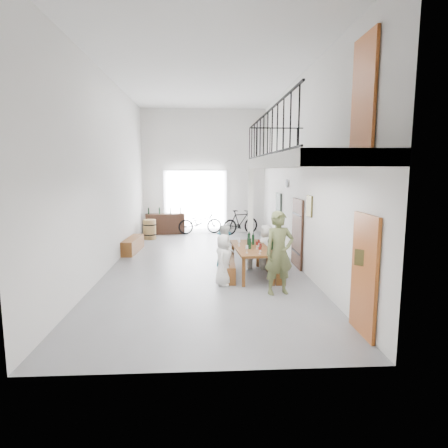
{
  "coord_description": "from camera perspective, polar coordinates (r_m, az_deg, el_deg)",
  "views": [
    {
      "loc": [
        -0.03,
        -10.95,
        2.83
      ],
      "look_at": [
        0.54,
        -0.5,
        1.31
      ],
      "focal_mm": 30.0,
      "sensor_mm": 36.0,
      "label": 1
    }
  ],
  "objects": [
    {
      "name": "potted_plant",
      "position": [
        12.26,
        8.64,
        -4.13
      ],
      "size": [
        0.51,
        0.48,
        0.45
      ],
      "primitive_type": "imported",
      "rotation": [
        0.0,
        0.0,
        0.42
      ],
      "color": "#1F5425",
      "rests_on": "ground"
    },
    {
      "name": "guest_left_c",
      "position": [
        10.36,
        0.21,
        -3.8
      ],
      "size": [
        0.61,
        0.73,
        1.34
      ],
      "primitive_type": "imported",
      "rotation": [
        0.0,
        0.0,
        1.41
      ],
      "color": "white",
      "rests_on": "ground"
    },
    {
      "name": "oak_barrel",
      "position": [
        15.69,
        -11.27,
        -0.82
      ],
      "size": [
        0.55,
        0.55,
        0.81
      ],
      "color": "olive",
      "rests_on": "ground"
    },
    {
      "name": "gateway_portal",
      "position": [
        16.96,
        -4.38,
        3.38
      ],
      "size": [
        2.8,
        0.08,
        2.8
      ],
      "primitive_type": "cube",
      "color": "white",
      "rests_on": "ground"
    },
    {
      "name": "room_walls",
      "position": [
        10.98,
        -3.04,
        12.01
      ],
      "size": [
        12.0,
        12.0,
        12.0
      ],
      "color": "white",
      "rests_on": "ground"
    },
    {
      "name": "bench_inner",
      "position": [
        10.19,
        0.7,
        -6.6
      ],
      "size": [
        0.38,
        1.92,
        0.44
      ],
      "primitive_type": "cube",
      "rotation": [
        0.0,
        0.0,
        -0.04
      ],
      "color": "brown",
      "rests_on": "ground"
    },
    {
      "name": "right_wall_decor",
      "position": [
        9.55,
        13.51,
        1.46
      ],
      "size": [
        0.07,
        8.28,
        5.07
      ],
      "color": "#A05025",
      "rests_on": "ground"
    },
    {
      "name": "side_bench",
      "position": [
        13.41,
        -13.71,
        -3.11
      ],
      "size": [
        0.5,
        1.79,
        0.5
      ],
      "primitive_type": "cube",
      "rotation": [
        0.0,
        0.0,
        -0.07
      ],
      "color": "brown",
      "rests_on": "ground"
    },
    {
      "name": "floor",
      "position": [
        11.31,
        -2.9,
        -6.26
      ],
      "size": [
        12.0,
        12.0,
        0.0
      ],
      "primitive_type": "plane",
      "color": "slate",
      "rests_on": "ground"
    },
    {
      "name": "guest_right_b",
      "position": [
        10.33,
        7.43,
        -4.58
      ],
      "size": [
        0.42,
        1.05,
        1.1
      ],
      "primitive_type": "imported",
      "rotation": [
        0.0,
        0.0,
        -1.48
      ],
      "color": "black",
      "rests_on": "ground"
    },
    {
      "name": "counter_bottles",
      "position": [
        16.79,
        -9.0,
        2.03
      ],
      "size": [
        1.46,
        0.28,
        0.28
      ],
      "color": "black",
      "rests_on": "serving_counter"
    },
    {
      "name": "host_standing",
      "position": [
        8.63,
        8.41,
        -4.38
      ],
      "size": [
        0.79,
        0.61,
        1.92
      ],
      "primitive_type": "imported",
      "rotation": [
        0.0,
        0.0,
        0.24
      ],
      "color": "#545B33",
      "rests_on": "ground"
    },
    {
      "name": "bicycle_far",
      "position": [
        16.55,
        2.55,
        0.29
      ],
      "size": [
        1.85,
        1.27,
        1.09
      ],
      "primitive_type": "imported",
      "rotation": [
        0.0,
        0.0,
        2.04
      ],
      "color": "black",
      "rests_on": "ground"
    },
    {
      "name": "bicycle_near",
      "position": [
        16.71,
        -3.67,
        0.25
      ],
      "size": [
        2.04,
        1.03,
        1.02
      ],
      "primitive_type": "imported",
      "rotation": [
        0.0,
        0.0,
        1.76
      ],
      "color": "black",
      "rests_on": "ground"
    },
    {
      "name": "tableware",
      "position": [
        10.03,
        4.09,
        -2.71
      ],
      "size": [
        0.59,
        1.77,
        0.35
      ],
      "color": "black",
      "rests_on": "tasting_table"
    },
    {
      "name": "serving_counter",
      "position": [
        16.86,
        -8.96,
        0.03
      ],
      "size": [
        1.76,
        0.7,
        0.9
      ],
      "primitive_type": "cube",
      "rotation": [
        0.0,
        0.0,
        0.13
      ],
      "color": "#3E2317",
      "rests_on": "ground"
    },
    {
      "name": "balcony",
      "position": [
        8.08,
        11.4,
        9.01
      ],
      "size": [
        1.52,
        5.62,
        4.0
      ],
      "color": "white",
      "rests_on": "ground"
    },
    {
      "name": "tasting_table",
      "position": [
        10.06,
        4.21,
        -3.97
      ],
      "size": [
        1.02,
        2.21,
        0.79
      ],
      "rotation": [
        0.0,
        0.0,
        0.06
      ],
      "color": "brown",
      "rests_on": "ground"
    },
    {
      "name": "guest_right_c",
      "position": [
        10.86,
        6.44,
        -3.45
      ],
      "size": [
        0.46,
        0.66,
        1.28
      ],
      "primitive_type": "imported",
      "rotation": [
        0.0,
        0.0,
        -1.48
      ],
      "color": "white",
      "rests_on": "ground"
    },
    {
      "name": "guest_left_d",
      "position": [
        10.91,
        0.01,
        -3.66
      ],
      "size": [
        0.67,
        0.86,
        1.16
      ],
      "primitive_type": "imported",
      "rotation": [
        0.0,
        0.0,
        1.93
      ],
      "color": "#236576",
      "rests_on": "ground"
    },
    {
      "name": "guest_left_b",
      "position": [
        9.96,
        -0.36,
        -5.03
      ],
      "size": [
        0.29,
        0.41,
        1.09
      ],
      "primitive_type": "imported",
      "rotation": [
        0.0,
        0.0,
        1.64
      ],
      "color": "#236576",
      "rests_on": "ground"
    },
    {
      "name": "bench_wall",
      "position": [
        10.27,
        7.63,
        -6.58
      ],
      "size": [
        0.25,
        1.88,
        0.43
      ],
      "primitive_type": "cube",
      "rotation": [
        0.0,
        0.0,
        0.0
      ],
      "color": "brown",
      "rests_on": "ground"
    },
    {
      "name": "guest_left_a",
      "position": [
        9.25,
        -0.08,
        -5.47
      ],
      "size": [
        0.57,
        0.71,
        1.27
      ],
      "primitive_type": "imported",
      "rotation": [
        0.0,
        0.0,
        1.28
      ],
      "color": "white",
      "rests_on": "ground"
    },
    {
      "name": "guest_right_a",
      "position": [
        9.72,
        8.05,
        -5.02
      ],
      "size": [
        0.52,
        0.78,
        1.23
      ],
      "primitive_type": "imported",
      "rotation": [
        0.0,
        0.0,
        -1.23
      ],
      "color": "#A9231D",
      "rests_on": "ground"
    }
  ]
}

